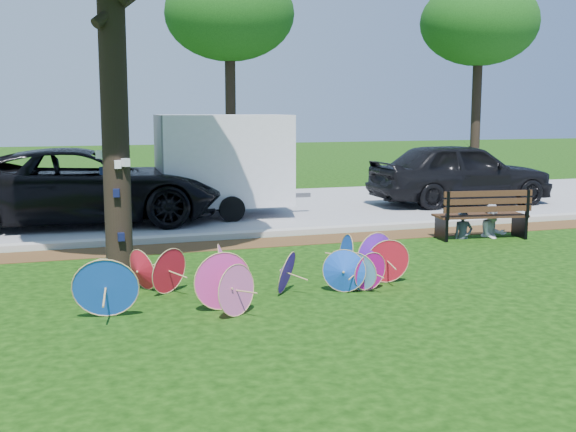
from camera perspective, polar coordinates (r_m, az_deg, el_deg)
name	(u,v)px	position (r m, az deg, el deg)	size (l,w,h in m)	color
ground	(300,305)	(9.70, 0.94, -7.06)	(90.00, 90.00, 0.00)	black
mulch_strip	(222,245)	(13.92, -5.22, -2.31)	(90.00, 1.00, 0.01)	#472D16
curb	(214,236)	(14.58, -5.85, -1.61)	(90.00, 0.30, 0.12)	#B7B5AD
street	(179,212)	(18.61, -8.64, 0.35)	(90.00, 8.00, 0.01)	gray
parasol_pile	(259,271)	(10.12, -2.30, -4.39)	(4.94, 2.41, 0.83)	#5A18B7
black_van	(83,186)	(16.97, -15.87, 2.26)	(2.86, 6.20, 1.72)	black
dark_pickup	(460,173)	(20.34, 13.47, 3.32)	(2.03, 5.03, 1.71)	black
cargo_trailer	(224,160)	(17.61, -5.10, 4.46)	(3.08, 1.95, 2.76)	silver
park_bench	(480,214)	(15.08, 14.94, 0.15)	(1.89, 0.72, 0.99)	black
person_left	(464,211)	(14.93, 13.73, 0.36)	(0.41, 0.27, 1.11)	#3D4653
person_right	(494,205)	(15.30, 15.96, 0.81)	(0.63, 0.49, 1.29)	silver
bg_trees	(219,12)	(24.81, -5.50, 15.75)	(24.82, 5.37, 7.40)	black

